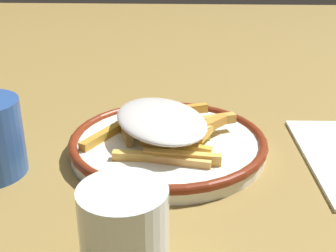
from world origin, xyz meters
The scene contains 4 objects.
ground_plane centered at (0.00, 0.00, 0.00)m, with size 2.60×2.60×0.00m, color olive.
plate centered at (0.00, 0.00, 0.01)m, with size 0.26×0.26×0.02m.
fries_heap centered at (0.00, 0.00, 0.04)m, with size 0.20×0.19×0.04m.
water_glass centered at (0.03, 0.23, 0.04)m, with size 0.07×0.07×0.09m, color silver.
Camera 1 is at (-0.02, 0.53, 0.27)m, focal length 47.53 mm.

